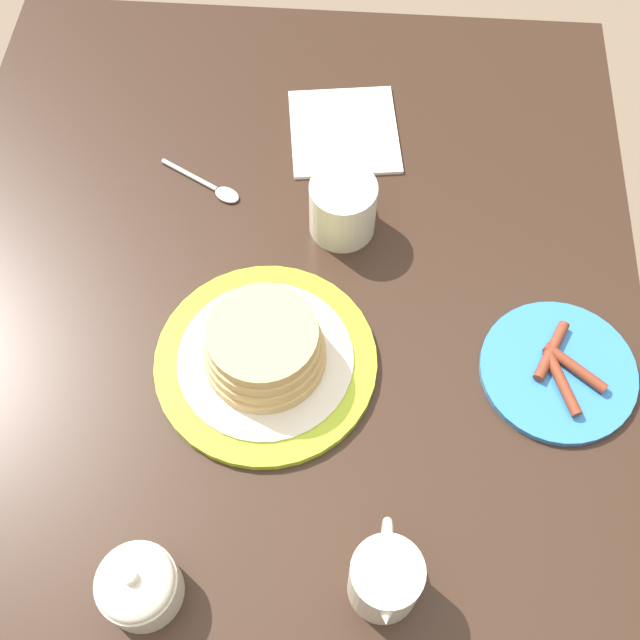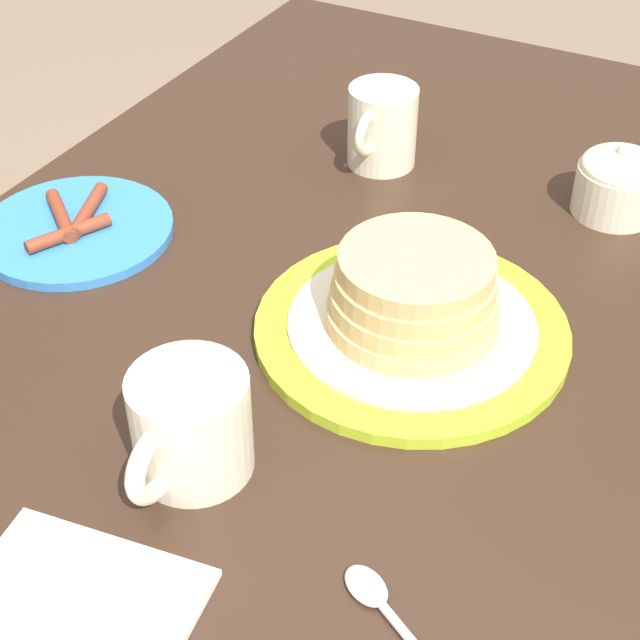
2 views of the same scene
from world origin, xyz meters
TOP-DOWN VIEW (x-y plane):
  - ground_plane at (0.00, 0.00)m, footprint 8.00×8.00m
  - dining_table at (0.00, 0.00)m, footprint 1.33×0.97m
  - pancake_plate at (0.00, 0.01)m, footprint 0.28×0.28m
  - side_plate_bacon at (0.01, -0.36)m, footprint 0.20×0.20m
  - coffee_mug at (0.22, -0.08)m, footprint 0.12×0.09m
  - creamer_pitcher at (-0.27, -0.15)m, footprint 0.12×0.08m
  - sugar_bowl at (-0.29, 0.11)m, footprint 0.09×0.09m
  - napkin at (0.39, -0.07)m, footprint 0.19×0.18m
  - spoon at (0.27, 0.11)m, footprint 0.08×0.13m

SIDE VIEW (x-z plane):
  - ground_plane at x=0.00m, z-range 0.00..0.00m
  - dining_table at x=0.00m, z-range 0.26..1.02m
  - napkin at x=0.39m, z-range 0.76..0.76m
  - spoon at x=0.27m, z-range 0.76..0.76m
  - side_plate_bacon at x=0.01m, z-range 0.75..0.78m
  - pancake_plate at x=0.00m, z-range 0.74..0.83m
  - sugar_bowl at x=-0.29m, z-range 0.75..0.83m
  - coffee_mug at x=0.22m, z-range 0.76..0.85m
  - creamer_pitcher at x=-0.27m, z-range 0.76..0.85m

